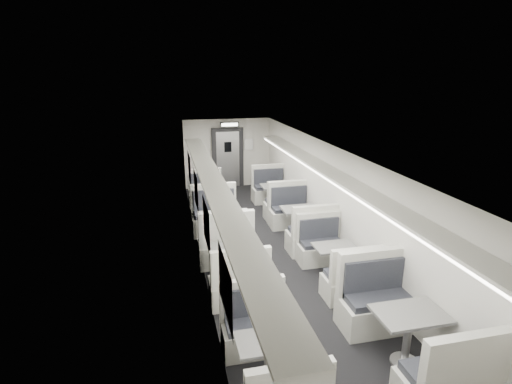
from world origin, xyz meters
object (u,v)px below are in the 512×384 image
passenger (215,196)px  vestibule_door (228,158)px  booth_right_c (334,262)px  exit_sign (229,124)px  booth_left_d (268,362)px  booth_right_d (407,338)px  booth_left_a (209,201)px  booth_right_a (276,197)px  booth_left_b (220,230)px  booth_left_c (232,264)px  booth_right_b (300,223)px

passenger → vestibule_door: size_ratio=0.78×
booth_right_c → exit_sign: size_ratio=3.23×
booth_left_d → booth_right_d: size_ratio=0.85×
booth_left_a → booth_right_a: 2.00m
booth_right_d → booth_right_a: bearing=90.0°
booth_left_d → vestibule_door: 9.50m
booth_left_d → booth_right_d: 2.00m
exit_sign → booth_left_b: bearing=-102.5°
booth_right_c → booth_right_d: (0.00, -2.49, 0.06)m
booth_right_d → vestibule_door: (-1.00, 9.46, 0.62)m
booth_left_a → exit_sign: bearing=65.2°
booth_left_c → exit_sign: (1.00, 6.15, 1.90)m
booth_left_a → booth_left_b: (0.00, -2.33, 0.05)m
booth_right_c → booth_left_b: bearing=135.2°
booth_left_d → passenger: bearing=89.2°
booth_left_d → booth_right_a: size_ratio=0.91×
vestibule_door → booth_right_c: bearing=-81.8°
booth_left_b → passenger: (0.09, 1.45, 0.40)m
booth_left_b → exit_sign: size_ratio=3.78×
booth_left_a → booth_right_c: booth_left_a is taller
booth_left_c → booth_right_b: bearing=40.9°
booth_left_a → booth_right_a: size_ratio=0.96×
booth_left_c → booth_right_d: (2.00, -2.83, 0.04)m
booth_right_c → passenger: bearing=119.1°
booth_left_a → passenger: 0.99m
booth_right_d → vestibule_door: vestibule_door is taller
booth_left_d → passenger: passenger is taller
booth_right_b → booth_left_b: bearing=-177.5°
booth_left_a → booth_right_c: (2.00, -4.32, -0.02)m
booth_right_a → vestibule_door: bearing=110.0°
booth_left_d → booth_right_d: booth_right_d is taller
booth_left_c → booth_left_d: size_ratio=1.07×
booth_right_a → passenger: 2.11m
booth_left_a → booth_right_d: size_ratio=0.89×
booth_left_a → booth_right_b: 3.01m
booth_right_d → booth_left_c: bearing=125.2°
vestibule_door → booth_right_d: bearing=-84.0°
booth_left_d → booth_right_a: booth_right_a is taller
booth_right_b → vestibule_door: vestibule_door is taller
booth_left_b → booth_right_b: (2.00, 0.09, -0.02)m
passenger → vestibule_door: vestibule_door is taller
vestibule_door → booth_right_a: bearing=-70.0°
booth_left_b → exit_sign: exit_sign is taller
booth_left_c → exit_sign: exit_sign is taller
booth_left_a → booth_right_a: (2.00, -0.10, 0.01)m
booth_left_a → booth_left_d: booth_left_a is taller
booth_left_b → booth_right_b: booth_left_b is taller
booth_left_a → booth_left_b: size_ratio=0.89×
booth_left_b → passenger: size_ratio=1.44×
booth_right_d → passenger: size_ratio=1.44×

